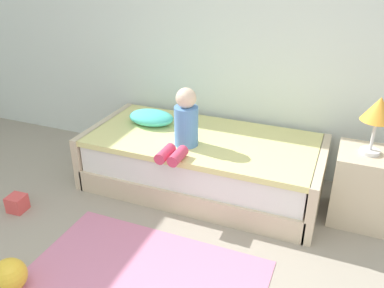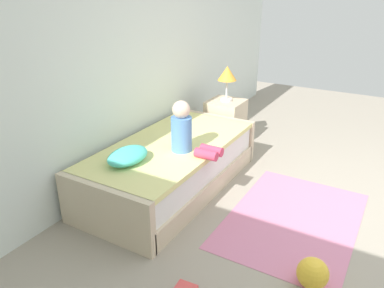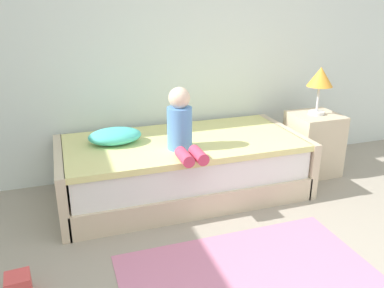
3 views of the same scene
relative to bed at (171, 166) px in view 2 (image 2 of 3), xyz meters
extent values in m
plane|color=#9E9384|center=(0.26, -2.00, -0.25)|extent=(9.20, 9.20, 0.00)
cube|color=silver|center=(0.26, 0.60, 1.20)|extent=(7.20, 0.10, 2.90)
cube|color=beige|center=(0.00, 0.00, -0.15)|extent=(2.00, 1.00, 0.20)
cube|color=white|center=(0.00, 0.00, 0.08)|extent=(1.94, 0.94, 0.25)
cube|color=#E5E08C|center=(0.00, 0.00, 0.23)|extent=(1.98, 0.98, 0.05)
cube|color=beige|center=(-1.02, 0.00, 0.00)|extent=(0.07, 1.00, 0.50)
cube|color=beige|center=(1.02, 0.00, 0.00)|extent=(0.07, 1.00, 0.50)
cube|color=beige|center=(1.35, 0.02, 0.05)|extent=(0.44, 0.44, 0.60)
cylinder|color=silver|center=(1.35, 0.02, 0.37)|extent=(0.15, 0.15, 0.03)
cylinder|color=silver|center=(1.35, 0.02, 0.50)|extent=(0.02, 0.02, 0.24)
cone|color=#F29E33|center=(1.35, 0.02, 0.71)|extent=(0.24, 0.24, 0.18)
cylinder|color=#598CD1|center=(-0.08, -0.18, 0.42)|extent=(0.20, 0.20, 0.34)
sphere|color=beige|center=(-0.08, -0.18, 0.67)|extent=(0.17, 0.17, 0.17)
cylinder|color=#D83F60|center=(-0.14, -0.48, 0.30)|extent=(0.09, 0.22, 0.09)
cylinder|color=#D83F60|center=(-0.03, -0.48, 0.30)|extent=(0.09, 0.22, 0.09)
ellipsoid|color=#4CCCBC|center=(-0.56, 0.10, 0.32)|extent=(0.44, 0.30, 0.13)
sphere|color=yellow|center=(-0.70, -1.65, -0.13)|extent=(0.23, 0.23, 0.23)
cube|color=pink|center=(0.05, -1.30, -0.24)|extent=(1.60, 1.10, 0.01)
camera|label=1|loc=(1.12, -2.99, 1.77)|focal=37.48mm
camera|label=2|loc=(-2.94, -1.96, 1.77)|focal=35.26mm
camera|label=3|loc=(-0.96, -3.06, 1.40)|focal=37.15mm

